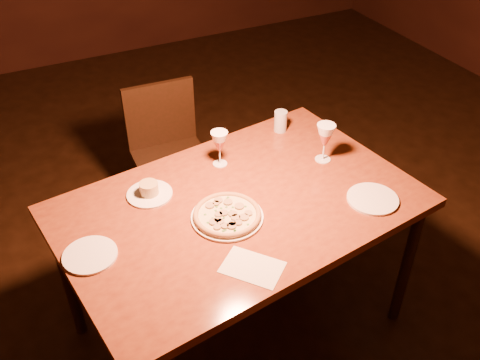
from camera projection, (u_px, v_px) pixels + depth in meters
name	position (u px, v px, depth m)	size (l,w,h in m)	color
floor	(277.00, 301.00, 2.83)	(7.00, 7.00, 0.00)	black
dining_table	(239.00, 216.00, 2.28)	(1.60, 1.15, 0.79)	brown
chair_far	(169.00, 150.00, 3.11)	(0.43, 0.43, 0.86)	black
pizza_plate	(227.00, 215.00, 2.15)	(0.29, 0.29, 0.03)	white
ramekin_saucer	(149.00, 191.00, 2.27)	(0.20, 0.20, 0.06)	white
wine_glass_far	(220.00, 148.00, 2.41)	(0.08, 0.08, 0.17)	#BE594F
wine_glass_right	(325.00, 143.00, 2.44)	(0.09, 0.09, 0.19)	#BE594F
water_tumbler	(281.00, 121.00, 2.67)	(0.06, 0.06, 0.11)	silver
side_plate_left	(90.00, 255.00, 1.99)	(0.20, 0.20, 0.01)	white
side_plate_near	(373.00, 199.00, 2.25)	(0.22, 0.22, 0.01)	white
menu_card	(252.00, 267.00, 1.95)	(0.15, 0.22, 0.00)	silver
pendant_light	(239.00, 17.00, 1.76)	(0.12, 0.12, 0.12)	#F67744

